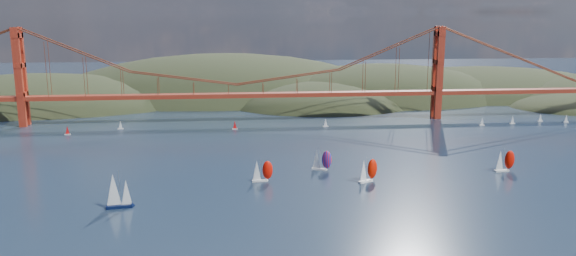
# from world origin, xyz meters

# --- Properties ---
(ground) EXTENTS (1200.00, 1200.00, 0.00)m
(ground) POSITION_xyz_m (0.00, 0.00, 0.00)
(ground) COLOR black
(ground) RESTS_ON ground
(headlands) EXTENTS (725.00, 225.00, 96.00)m
(headlands) POSITION_xyz_m (44.95, 278.29, -12.46)
(headlands) COLOR black
(headlands) RESTS_ON ground
(bridge) EXTENTS (552.00, 12.00, 55.00)m
(bridge) POSITION_xyz_m (-1.75, 180.00, 32.23)
(bridge) COLOR maroon
(bridge) RESTS_ON ground
(sloop_navy) EXTENTS (8.60, 5.24, 12.96)m
(sloop_navy) POSITION_xyz_m (-41.28, 35.12, 5.72)
(sloop_navy) COLOR black
(sloop_navy) RESTS_ON ground
(racer_0) EXTENTS (7.93, 3.28, 9.08)m
(racer_0) POSITION_xyz_m (7.44, 59.67, 4.29)
(racer_0) COLOR white
(racer_0) RESTS_ON ground
(racer_1) EXTENTS (8.63, 6.57, 9.75)m
(racer_1) POSITION_xyz_m (47.24, 55.21, 4.61)
(racer_1) COLOR white
(racer_1) RESTS_ON ground
(racer_2) EXTENTS (8.59, 4.11, 9.69)m
(racer_2) POSITION_xyz_m (105.46, 63.48, 4.58)
(racer_2) COLOR silver
(racer_2) RESTS_ON ground
(racer_rwb) EXTENTS (8.36, 5.69, 9.36)m
(racer_rwb) POSITION_xyz_m (32.38, 72.82, 4.42)
(racer_rwb) COLOR white
(racer_rwb) RESTS_ON ground
(distant_boat_2) EXTENTS (3.00, 2.00, 4.70)m
(distant_boat_2) POSITION_xyz_m (-89.37, 152.63, 2.41)
(distant_boat_2) COLOR silver
(distant_boat_2) RESTS_ON ground
(distant_boat_3) EXTENTS (3.00, 2.00, 4.70)m
(distant_boat_3) POSITION_xyz_m (-64.39, 164.39, 2.41)
(distant_boat_3) COLOR silver
(distant_boat_3) RESTS_ON ground
(distant_boat_4) EXTENTS (3.00, 2.00, 4.70)m
(distant_boat_4) POSITION_xyz_m (137.64, 154.00, 2.41)
(distant_boat_4) COLOR silver
(distant_boat_4) RESTS_ON ground
(distant_boat_5) EXTENTS (3.00, 2.00, 4.70)m
(distant_boat_5) POSITION_xyz_m (157.38, 157.19, 2.41)
(distant_boat_5) COLOR silver
(distant_boat_5) RESTS_ON ground
(distant_boat_6) EXTENTS (3.00, 2.00, 4.70)m
(distant_boat_6) POSITION_xyz_m (176.69, 161.51, 2.41)
(distant_boat_6) COLOR silver
(distant_boat_6) RESTS_ON ground
(distant_boat_7) EXTENTS (3.00, 2.00, 4.70)m
(distant_boat_7) POSITION_xyz_m (190.41, 157.71, 2.41)
(distant_boat_7) COLOR silver
(distant_boat_7) RESTS_ON ground
(distant_boat_8) EXTENTS (3.00, 2.00, 4.70)m
(distant_boat_8) POSITION_xyz_m (48.82, 159.77, 2.41)
(distant_boat_8) COLOR silver
(distant_boat_8) RESTS_ON ground
(distant_boat_9) EXTENTS (3.00, 2.00, 4.70)m
(distant_boat_9) POSITION_xyz_m (-1.94, 157.77, 2.41)
(distant_boat_9) COLOR silver
(distant_boat_9) RESTS_ON ground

